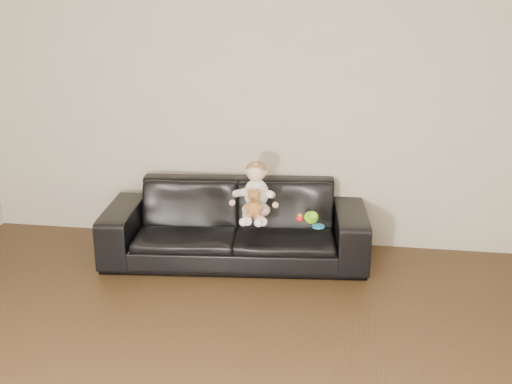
% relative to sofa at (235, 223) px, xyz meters
% --- Properties ---
extents(wall_back, '(5.00, 0.00, 5.00)m').
position_rel_sofa_xyz_m(wall_back, '(0.01, 0.50, 0.97)').
color(wall_back, beige).
rests_on(wall_back, ground).
extents(sofa, '(2.32, 1.11, 0.65)m').
position_rel_sofa_xyz_m(sofa, '(0.00, 0.00, 0.00)').
color(sofa, black).
rests_on(sofa, floor).
extents(baby, '(0.37, 0.44, 0.48)m').
position_rel_sofa_xyz_m(baby, '(0.20, -0.12, 0.31)').
color(baby, '#F6D0D2').
rests_on(baby, sofa).
extents(teddy_bear, '(0.14, 0.14, 0.23)m').
position_rel_sofa_xyz_m(teddy_bear, '(0.21, -0.27, 0.27)').
color(teddy_bear, '#A0622D').
rests_on(teddy_bear, sofa).
extents(toy_green, '(0.16, 0.17, 0.10)m').
position_rel_sofa_xyz_m(toy_green, '(0.66, -0.18, 0.15)').
color(toy_green, '#7AEB1B').
rests_on(toy_green, sofa).
extents(toy_rattle, '(0.07, 0.07, 0.06)m').
position_rel_sofa_xyz_m(toy_rattle, '(0.57, -0.17, 0.13)').
color(toy_rattle, red).
rests_on(toy_rattle, sofa).
extents(toy_blue_disc, '(0.13, 0.13, 0.01)m').
position_rel_sofa_xyz_m(toy_blue_disc, '(0.73, -0.27, 0.11)').
color(toy_blue_disc, '#177BBF').
rests_on(toy_blue_disc, sofa).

